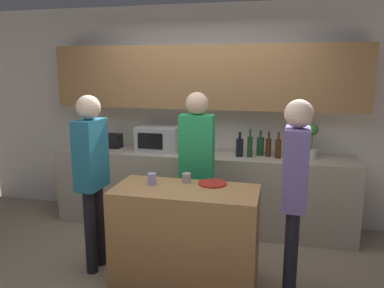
{
  "coord_description": "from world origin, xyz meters",
  "views": [
    {
      "loc": [
        0.92,
        -2.93,
        1.93
      ],
      "look_at": [
        0.13,
        0.35,
        1.25
      ],
      "focal_mm": 35.0,
      "sensor_mm": 36.0,
      "label": 1
    }
  ],
  "objects_px": {
    "microwave": "(159,138)",
    "bottle_2": "(260,146)",
    "bottle_0": "(240,147)",
    "bottle_5": "(288,146)",
    "potted_plant": "(312,141)",
    "cup_1": "(152,179)",
    "bottle_1": "(250,146)",
    "cup_0": "(187,178)",
    "bottle_3": "(268,147)",
    "person_left": "(92,168)",
    "person_center": "(197,160)",
    "bottle_6": "(298,146)",
    "toaster": "(111,141)",
    "plate_on_island": "(212,183)",
    "bottle_4": "(278,148)",
    "person_right": "(295,185)"
  },
  "relations": [
    {
      "from": "potted_plant",
      "to": "bottle_1",
      "type": "bearing_deg",
      "value": -171.43
    },
    {
      "from": "microwave",
      "to": "bottle_2",
      "type": "relative_size",
      "value": 1.74
    },
    {
      "from": "toaster",
      "to": "cup_0",
      "type": "bearing_deg",
      "value": -41.58
    },
    {
      "from": "bottle_0",
      "to": "bottle_5",
      "type": "height_order",
      "value": "bottle_0"
    },
    {
      "from": "bottle_2",
      "to": "cup_1",
      "type": "bearing_deg",
      "value": -124.51
    },
    {
      "from": "bottle_4",
      "to": "bottle_5",
      "type": "xyz_separation_m",
      "value": [
        0.11,
        0.16,
        -0.01
      ]
    },
    {
      "from": "person_left",
      "to": "bottle_5",
      "type": "bearing_deg",
      "value": 129.8
    },
    {
      "from": "bottle_3",
      "to": "bottle_5",
      "type": "xyz_separation_m",
      "value": [
        0.22,
        0.09,
        -0.0
      ]
    },
    {
      "from": "toaster",
      "to": "cup_0",
      "type": "relative_size",
      "value": 2.96
    },
    {
      "from": "microwave",
      "to": "person_left",
      "type": "distance_m",
      "value": 1.3
    },
    {
      "from": "cup_0",
      "to": "plate_on_island",
      "type": "bearing_deg",
      "value": 1.32
    },
    {
      "from": "cup_1",
      "to": "person_center",
      "type": "xyz_separation_m",
      "value": [
        0.3,
        0.51,
        0.07
      ]
    },
    {
      "from": "bottle_4",
      "to": "bottle_2",
      "type": "bearing_deg",
      "value": 155.39
    },
    {
      "from": "bottle_2",
      "to": "cup_0",
      "type": "bearing_deg",
      "value": -117.43
    },
    {
      "from": "bottle_4",
      "to": "person_right",
      "type": "bearing_deg",
      "value": -83.4
    },
    {
      "from": "microwave",
      "to": "toaster",
      "type": "height_order",
      "value": "microwave"
    },
    {
      "from": "bottle_6",
      "to": "bottle_2",
      "type": "bearing_deg",
      "value": -170.0
    },
    {
      "from": "bottle_5",
      "to": "cup_1",
      "type": "distance_m",
      "value": 1.82
    },
    {
      "from": "bottle_4",
      "to": "bottle_6",
      "type": "xyz_separation_m",
      "value": [
        0.23,
        0.17,
        0.0
      ]
    },
    {
      "from": "bottle_3",
      "to": "person_left",
      "type": "relative_size",
      "value": 0.17
    },
    {
      "from": "microwave",
      "to": "bottle_2",
      "type": "bearing_deg",
      "value": 0.44
    },
    {
      "from": "cup_1",
      "to": "bottle_2",
      "type": "bearing_deg",
      "value": 55.49
    },
    {
      "from": "cup_1",
      "to": "cup_0",
      "type": "bearing_deg",
      "value": 25.26
    },
    {
      "from": "cup_1",
      "to": "bottle_3",
      "type": "bearing_deg",
      "value": 52.17
    },
    {
      "from": "bottle_4",
      "to": "cup_1",
      "type": "relative_size",
      "value": 2.81
    },
    {
      "from": "bottle_5",
      "to": "person_left",
      "type": "bearing_deg",
      "value": -142.99
    },
    {
      "from": "toaster",
      "to": "person_right",
      "type": "relative_size",
      "value": 0.15
    },
    {
      "from": "bottle_2",
      "to": "cup_1",
      "type": "xyz_separation_m",
      "value": [
        -0.89,
        -1.29,
        -0.09
      ]
    },
    {
      "from": "toaster",
      "to": "potted_plant",
      "type": "height_order",
      "value": "potted_plant"
    },
    {
      "from": "toaster",
      "to": "person_center",
      "type": "bearing_deg",
      "value": -30.63
    },
    {
      "from": "microwave",
      "to": "bottle_6",
      "type": "height_order",
      "value": "bottle_6"
    },
    {
      "from": "microwave",
      "to": "person_left",
      "type": "bearing_deg",
      "value": -100.61
    },
    {
      "from": "potted_plant",
      "to": "bottle_4",
      "type": "bearing_deg",
      "value": -166.94
    },
    {
      "from": "microwave",
      "to": "potted_plant",
      "type": "height_order",
      "value": "potted_plant"
    },
    {
      "from": "bottle_1",
      "to": "person_center",
      "type": "relative_size",
      "value": 0.19
    },
    {
      "from": "potted_plant",
      "to": "bottle_1",
      "type": "xyz_separation_m",
      "value": [
        -0.69,
        -0.1,
        -0.07
      ]
    },
    {
      "from": "bottle_1",
      "to": "person_left",
      "type": "height_order",
      "value": "person_left"
    },
    {
      "from": "bottle_0",
      "to": "person_right",
      "type": "bearing_deg",
      "value": -65.26
    },
    {
      "from": "potted_plant",
      "to": "person_center",
      "type": "relative_size",
      "value": 0.23
    },
    {
      "from": "bottle_5",
      "to": "bottle_6",
      "type": "distance_m",
      "value": 0.12
    },
    {
      "from": "potted_plant",
      "to": "bottle_0",
      "type": "relative_size",
      "value": 1.38
    },
    {
      "from": "bottle_3",
      "to": "bottle_4",
      "type": "bearing_deg",
      "value": -31.51
    },
    {
      "from": "bottle_6",
      "to": "plate_on_island",
      "type": "bearing_deg",
      "value": -122.91
    },
    {
      "from": "bottle_6",
      "to": "person_center",
      "type": "height_order",
      "value": "person_center"
    },
    {
      "from": "potted_plant",
      "to": "bottle_5",
      "type": "xyz_separation_m",
      "value": [
        -0.26,
        0.07,
        -0.09
      ]
    },
    {
      "from": "bottle_0",
      "to": "person_center",
      "type": "xyz_separation_m",
      "value": [
        -0.36,
        -0.67,
        -0.01
      ]
    },
    {
      "from": "potted_plant",
      "to": "cup_1",
      "type": "distance_m",
      "value": 1.95
    },
    {
      "from": "bottle_1",
      "to": "cup_1",
      "type": "height_order",
      "value": "bottle_1"
    },
    {
      "from": "toaster",
      "to": "bottle_6",
      "type": "xyz_separation_m",
      "value": [
        2.33,
        0.08,
        0.03
      ]
    },
    {
      "from": "toaster",
      "to": "bottle_6",
      "type": "height_order",
      "value": "bottle_6"
    }
  ]
}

